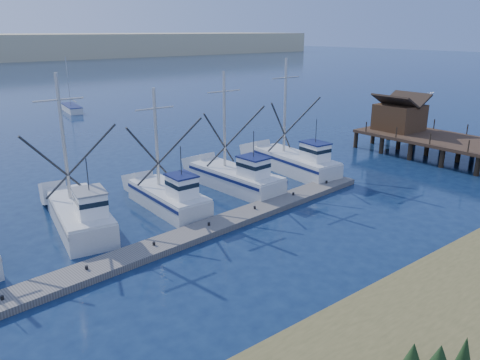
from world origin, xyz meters
The scene contains 6 objects.
ground centered at (0.00, 0.00, 0.00)m, with size 500.00×500.00×0.00m, color #0D1C3B.
floating_dock centered at (-5.82, 6.81, 0.19)m, with size 28.90×1.93×0.39m, color slate.
timber_pier centered at (21.50, 8.46, 2.57)m, with size 7.00×20.00×8.00m.
trawler_fleet centered at (-4.79, 11.91, 0.94)m, with size 28.84×8.90×9.61m.
sailboat_near centered at (3.00, 56.01, 0.49)m, with size 2.59×6.90×8.10m.
flying_gull centered at (17.11, 6.40, 6.65)m, with size 0.93×0.17×0.17m.
Camera 1 is at (-20.71, -15.13, 11.84)m, focal length 35.00 mm.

